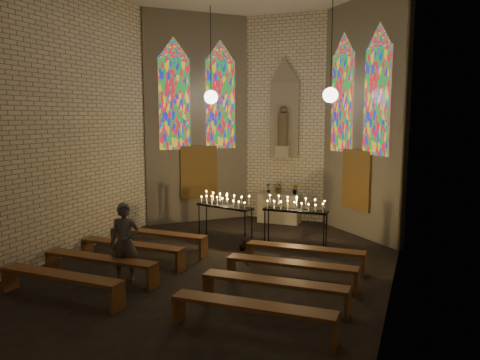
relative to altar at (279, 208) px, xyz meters
name	(u,v)px	position (x,y,z in m)	size (l,w,h in m)	color
floor	(212,271)	(0.00, -5.45, -0.50)	(12.00, 12.00, 0.00)	black
room	(260,112)	(0.00, -2.08, 3.22)	(8.22, 12.43, 7.00)	#EDE5C7
altar	(279,208)	(0.00, 0.00, 0.00)	(1.40, 0.60, 1.00)	#BBB698
flower_vase_left	(268,188)	(-0.40, 0.00, 0.67)	(0.18, 0.12, 0.33)	#4C723F
flower_vase_center	(279,187)	(-0.04, 0.07, 0.70)	(0.36, 0.31, 0.40)	#4C723F
flower_vase_right	(295,189)	(0.55, -0.03, 0.68)	(0.19, 0.16, 0.35)	#4C723F
aisle_flower_pot	(243,244)	(0.08, -3.63, -0.32)	(0.21, 0.21, 0.37)	#4C723F
votive_stand_left	(225,203)	(-0.76, -2.93, 0.62)	(1.83, 0.85, 1.30)	black
votive_stand_right	(296,207)	(1.29, -2.75, 0.62)	(1.78, 0.43, 1.30)	black
pew_left_0	(158,235)	(-2.00, -4.54, -0.06)	(2.80, 0.45, 0.54)	brown
pew_right_0	(305,251)	(2.00, -4.54, -0.06)	(2.80, 0.45, 0.54)	brown
pew_left_1	(132,247)	(-2.00, -5.74, -0.06)	(2.80, 0.45, 0.54)	brown
pew_right_1	(291,266)	(2.00, -5.74, -0.06)	(2.80, 0.45, 0.54)	brown
pew_left_2	(100,261)	(-2.00, -6.94, -0.06)	(2.80, 0.45, 0.54)	brown
pew_right_2	(274,285)	(2.00, -6.94, -0.06)	(2.80, 0.45, 0.54)	brown
pew_left_3	(60,278)	(-2.00, -8.14, -0.06)	(2.80, 0.45, 0.54)	brown
pew_right_3	(252,309)	(2.00, -8.14, -0.06)	(2.80, 0.45, 0.54)	brown
visitor	(125,242)	(-1.49, -6.73, 0.36)	(0.63, 0.41, 1.72)	#504E59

